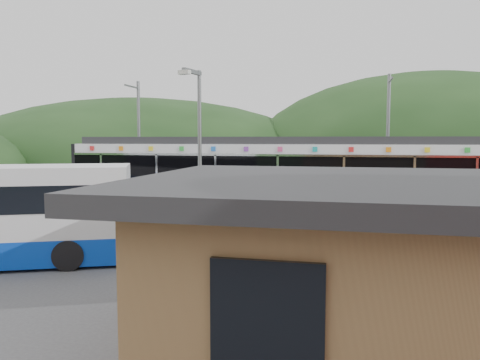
# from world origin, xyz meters

# --- Properties ---
(ground) EXTENTS (120.00, 120.00, 0.00)m
(ground) POSITION_xyz_m (0.00, 0.00, 0.00)
(ground) COLOR #4C4C4F
(ground) RESTS_ON ground
(hills) EXTENTS (146.00, 149.00, 26.00)m
(hills) POSITION_xyz_m (6.19, 5.29, 0.00)
(hills) COLOR #1E3D19
(hills) RESTS_ON ground
(platform) EXTENTS (26.00, 3.20, 0.30)m
(platform) POSITION_xyz_m (0.00, 3.30, 0.15)
(platform) COLOR #9E9E99
(platform) RESTS_ON ground
(yellow_line) EXTENTS (26.00, 0.10, 0.01)m
(yellow_line) POSITION_xyz_m (0.00, 2.00, 0.30)
(yellow_line) COLOR yellow
(yellow_line) RESTS_ON platform
(train) EXTENTS (20.44, 3.01, 3.74)m
(train) POSITION_xyz_m (1.33, 6.00, 2.06)
(train) COLOR black
(train) RESTS_ON ground
(catenary_mast_west) EXTENTS (0.18, 1.80, 7.00)m
(catenary_mast_west) POSITION_xyz_m (-7.00, 8.56, 3.65)
(catenary_mast_west) COLOR slate
(catenary_mast_west) RESTS_ON ground
(catenary_mast_east) EXTENTS (0.18, 1.80, 7.00)m
(catenary_mast_east) POSITION_xyz_m (7.00, 8.56, 3.65)
(catenary_mast_east) COLOR slate
(catenary_mast_east) RESTS_ON ground
(station_shelter) EXTENTS (9.20, 6.20, 3.00)m
(station_shelter) POSITION_xyz_m (6.00, -9.01, 1.55)
(station_shelter) COLOR brown
(station_shelter) RESTS_ON ground
(lamp_post) EXTENTS (0.38, 1.05, 5.76)m
(lamp_post) POSITION_xyz_m (0.44, -3.12, 3.44)
(lamp_post) COLOR slate
(lamp_post) RESTS_ON ground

